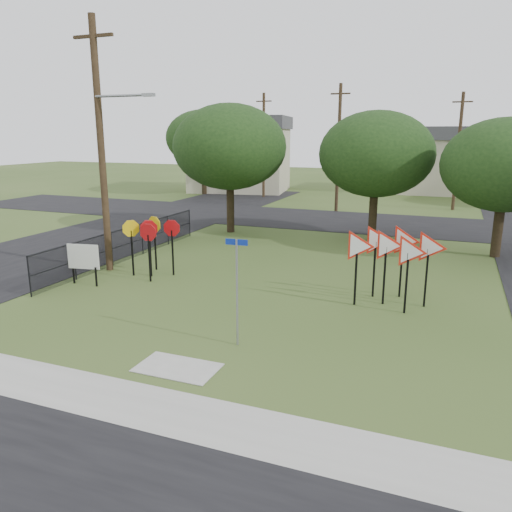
{
  "coord_description": "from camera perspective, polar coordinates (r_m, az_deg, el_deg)",
  "views": [
    {
      "loc": [
        5.93,
        -12.14,
        5.62
      ],
      "look_at": [
        -0.05,
        3.0,
        1.6
      ],
      "focal_mm": 35.0,
      "sensor_mm": 36.0,
      "label": 1
    }
  ],
  "objects": [
    {
      "name": "curb_pad",
      "position": [
        12.71,
        -8.97,
        -12.51
      ],
      "size": [
        2.0,
        1.2,
        0.02
      ],
      "primitive_type": "cube",
      "color": "#9B9A92",
      "rests_on": "ground"
    },
    {
      "name": "utility_pole_main",
      "position": [
        21.22,
        -17.18,
        12.17
      ],
      "size": [
        3.55,
        0.33,
        10.0
      ],
      "color": "#402F1D",
      "rests_on": "ground"
    },
    {
      "name": "tree_near_right",
      "position": [
        25.27,
        26.61,
        9.26
      ],
      "size": [
        5.6,
        5.6,
        6.33
      ],
      "color": "#2D2313",
      "rests_on": "ground"
    },
    {
      "name": "street_name_sign",
      "position": [
        13.25,
        -2.19,
        -3.38
      ],
      "size": [
        0.61,
        0.06,
        2.95
      ],
      "color": "gray",
      "rests_on": "ground"
    },
    {
      "name": "info_board",
      "position": [
        19.85,
        -19.13,
        -0.23
      ],
      "size": [
        1.25,
        0.27,
        1.58
      ],
      "color": "black",
      "rests_on": "ground"
    },
    {
      "name": "house_left",
      "position": [
        50.3,
        -1.83,
        11.62
      ],
      "size": [
        10.58,
        8.88,
        7.2
      ],
      "color": "#BBB496",
      "rests_on": "ground"
    },
    {
      "name": "house_mid",
      "position": [
        52.24,
        19.76,
        10.36
      ],
      "size": [
        8.4,
        8.4,
        6.2
      ],
      "color": "#BBB496",
      "rests_on": "ground"
    },
    {
      "name": "tree_near_left",
      "position": [
        28.75,
        -3.03,
        12.33
      ],
      "size": [
        6.4,
        6.4,
        7.27
      ],
      "color": "#2D2313",
      "rests_on": "ground"
    },
    {
      "name": "ground",
      "position": [
        14.64,
        -4.17,
        -8.75
      ],
      "size": [
        140.0,
        140.0,
        0.0
      ],
      "primitive_type": "plane",
      "color": "#344C1C"
    },
    {
      "name": "street_left",
      "position": [
        29.04,
        -17.1,
        2.11
      ],
      "size": [
        8.0,
        50.0,
        0.02
      ],
      "primitive_type": "cube",
      "color": "black",
      "rests_on": "ground"
    },
    {
      "name": "planting_strip",
      "position": [
        10.59,
        -17.64,
        -18.86
      ],
      "size": [
        30.0,
        0.8,
        0.02
      ],
      "primitive_type": "cube",
      "color": "#344C1C",
      "rests_on": "ground"
    },
    {
      "name": "far_pole_a",
      "position": [
        37.02,
        9.4,
        12.11
      ],
      "size": [
        1.4,
        0.24,
        9.0
      ],
      "color": "#402F1D",
      "rests_on": "ground"
    },
    {
      "name": "stop_sign_cluster",
      "position": [
        20.31,
        -11.94,
        2.48
      ],
      "size": [
        2.07,
        1.72,
        2.29
      ],
      "color": "black",
      "rests_on": "ground"
    },
    {
      "name": "far_pole_b",
      "position": [
        40.16,
        22.09,
        11.07
      ],
      "size": [
        1.4,
        0.24,
        8.5
      ],
      "color": "#402F1D",
      "rests_on": "ground"
    },
    {
      "name": "street_far",
      "position": [
        33.16,
        10.98,
        3.88
      ],
      "size": [
        60.0,
        8.0,
        0.02
      ],
      "primitive_type": "cube",
      "color": "black",
      "rests_on": "ground"
    },
    {
      "name": "yield_sign_cluster",
      "position": [
        17.09,
        15.37,
        0.8
      ],
      "size": [
        3.33,
        1.86,
        2.6
      ],
      "color": "black",
      "rests_on": "ground"
    },
    {
      "name": "tree_far_left",
      "position": [
        47.51,
        -6.08,
        13.25
      ],
      "size": [
        6.8,
        6.8,
        7.73
      ],
      "color": "#2D2313",
      "rests_on": "ground"
    },
    {
      "name": "tree_near_mid",
      "position": [
        27.45,
        13.58,
        11.24
      ],
      "size": [
        6.0,
        6.0,
        6.8
      ],
      "color": "#2D2313",
      "rests_on": "ground"
    },
    {
      "name": "far_pole_c",
      "position": [
        45.06,
        0.88,
        12.57
      ],
      "size": [
        1.4,
        0.24,
        9.0
      ],
      "color": "#402F1D",
      "rests_on": "ground"
    },
    {
      "name": "sidewalk",
      "position": [
        11.39,
        -13.72,
        -16.07
      ],
      "size": [
        30.0,
        1.6,
        0.02
      ],
      "primitive_type": "cube",
      "color": "#9B9A92",
      "rests_on": "ground"
    },
    {
      "name": "fence_run",
      "position": [
        23.34,
        -14.45,
        1.47
      ],
      "size": [
        0.05,
        11.55,
        1.5
      ],
      "color": "black",
      "rests_on": "ground"
    }
  ]
}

